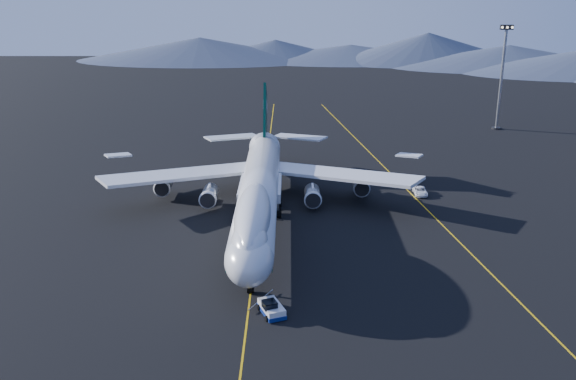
{
  "coord_description": "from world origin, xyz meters",
  "views": [
    {
      "loc": [
        5.24,
        -104.36,
        40.44
      ],
      "look_at": [
        5.0,
        -0.45,
        6.0
      ],
      "focal_mm": 40.0,
      "sensor_mm": 36.0,
      "label": 1
    }
  ],
  "objects_px": {
    "pushback_tug": "(272,309)",
    "floodlight_mast": "(502,77)",
    "service_van": "(420,191)",
    "boeing_747": "(259,190)"
  },
  "relations": [
    {
      "from": "boeing_747",
      "to": "floodlight_mast",
      "type": "relative_size",
      "value": 2.54
    },
    {
      "from": "service_van",
      "to": "pushback_tug",
      "type": "bearing_deg",
      "value": -119.16
    },
    {
      "from": "pushback_tug",
      "to": "service_van",
      "type": "xyz_separation_m",
      "value": [
        27.89,
        47.01,
        0.09
      ]
    },
    {
      "from": "pushback_tug",
      "to": "service_van",
      "type": "bearing_deg",
      "value": 37.82
    },
    {
      "from": "boeing_747",
      "to": "service_van",
      "type": "height_order",
      "value": "boeing_747"
    },
    {
      "from": "boeing_747",
      "to": "pushback_tug",
      "type": "relative_size",
      "value": 13.77
    },
    {
      "from": "service_van",
      "to": "floodlight_mast",
      "type": "bearing_deg",
      "value": 62.03
    },
    {
      "from": "service_van",
      "to": "floodlight_mast",
      "type": "xyz_separation_m",
      "value": [
        32.69,
        57.82,
        13.72
      ]
    },
    {
      "from": "pushback_tug",
      "to": "floodlight_mast",
      "type": "relative_size",
      "value": 0.18
    },
    {
      "from": "pushback_tug",
      "to": "floodlight_mast",
      "type": "distance_m",
      "value": 121.86
    }
  ]
}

